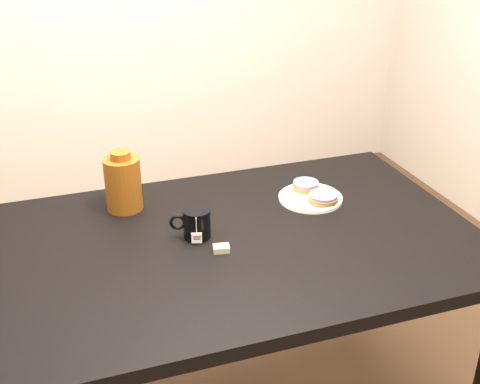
{
  "coord_description": "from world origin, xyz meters",
  "views": [
    {
      "loc": [
        -0.48,
        -1.43,
        1.64
      ],
      "look_at": [
        0.06,
        0.16,
        0.81
      ],
      "focal_mm": 45.0,
      "sensor_mm": 36.0,
      "label": 1
    }
  ],
  "objects_px": {
    "table": "(238,261)",
    "teabag_pouch": "(221,249)",
    "bagel_package": "(123,183)",
    "bagel_front": "(323,198)",
    "mug": "(196,223)",
    "plate": "(310,197)",
    "bagel_back": "(306,186)"
  },
  "relations": [
    {
      "from": "table",
      "to": "teabag_pouch",
      "type": "relative_size",
      "value": 31.11
    },
    {
      "from": "table",
      "to": "bagel_package",
      "type": "bearing_deg",
      "value": 134.16
    },
    {
      "from": "bagel_front",
      "to": "mug",
      "type": "bearing_deg",
      "value": -171.76
    },
    {
      "from": "table",
      "to": "teabag_pouch",
      "type": "distance_m",
      "value": 0.13
    },
    {
      "from": "mug",
      "to": "table",
      "type": "bearing_deg",
      "value": -3.4
    },
    {
      "from": "plate",
      "to": "bagel_back",
      "type": "xyz_separation_m",
      "value": [
        0.01,
        0.05,
        0.02
      ]
    },
    {
      "from": "table",
      "to": "bagel_back",
      "type": "height_order",
      "value": "bagel_back"
    },
    {
      "from": "mug",
      "to": "plate",
      "type": "bearing_deg",
      "value": 32.06
    },
    {
      "from": "bagel_back",
      "to": "teabag_pouch",
      "type": "distance_m",
      "value": 0.46
    },
    {
      "from": "plate",
      "to": "teabag_pouch",
      "type": "height_order",
      "value": "teabag_pouch"
    },
    {
      "from": "plate",
      "to": "teabag_pouch",
      "type": "distance_m",
      "value": 0.43
    },
    {
      "from": "bagel_back",
      "to": "bagel_package",
      "type": "bearing_deg",
      "value": 172.25
    },
    {
      "from": "table",
      "to": "plate",
      "type": "bearing_deg",
      "value": 26.8
    },
    {
      "from": "table",
      "to": "bagel_back",
      "type": "xyz_separation_m",
      "value": [
        0.31,
        0.21,
        0.11
      ]
    },
    {
      "from": "plate",
      "to": "mug",
      "type": "relative_size",
      "value": 1.63
    },
    {
      "from": "mug",
      "to": "bagel_package",
      "type": "xyz_separation_m",
      "value": [
        -0.17,
        0.25,
        0.04
      ]
    },
    {
      "from": "table",
      "to": "bagel_package",
      "type": "relative_size",
      "value": 7.22
    },
    {
      "from": "teabag_pouch",
      "to": "mug",
      "type": "bearing_deg",
      "value": 114.02
    },
    {
      "from": "bagel_back",
      "to": "teabag_pouch",
      "type": "relative_size",
      "value": 2.73
    },
    {
      "from": "plate",
      "to": "table",
      "type": "bearing_deg",
      "value": -153.2
    },
    {
      "from": "bagel_back",
      "to": "plate",
      "type": "bearing_deg",
      "value": -97.69
    },
    {
      "from": "plate",
      "to": "mug",
      "type": "bearing_deg",
      "value": -165.03
    },
    {
      "from": "bagel_front",
      "to": "teabag_pouch",
      "type": "distance_m",
      "value": 0.42
    },
    {
      "from": "plate",
      "to": "bagel_front",
      "type": "relative_size",
      "value": 1.81
    },
    {
      "from": "bagel_front",
      "to": "table",
      "type": "bearing_deg",
      "value": -162.01
    },
    {
      "from": "table",
      "to": "plate",
      "type": "xyz_separation_m",
      "value": [
        0.3,
        0.15,
        0.09
      ]
    },
    {
      "from": "mug",
      "to": "bagel_front",
      "type": "bearing_deg",
      "value": 25.34
    },
    {
      "from": "plate",
      "to": "teabag_pouch",
      "type": "bearing_deg",
      "value": -150.36
    },
    {
      "from": "table",
      "to": "mug",
      "type": "xyz_separation_m",
      "value": [
        -0.11,
        0.04,
        0.13
      ]
    },
    {
      "from": "bagel_front",
      "to": "bagel_package",
      "type": "bearing_deg",
      "value": 163.13
    },
    {
      "from": "teabag_pouch",
      "to": "bagel_package",
      "type": "xyz_separation_m",
      "value": [
        -0.21,
        0.35,
        0.08
      ]
    },
    {
      "from": "teabag_pouch",
      "to": "plate",
      "type": "bearing_deg",
      "value": 29.64
    }
  ]
}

